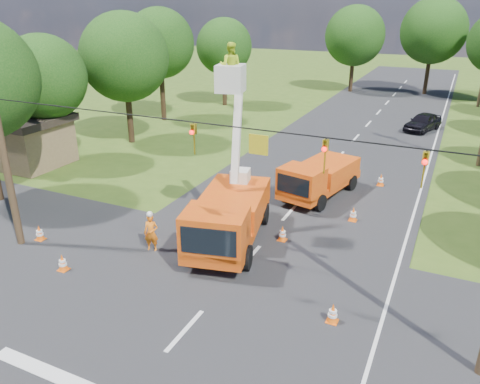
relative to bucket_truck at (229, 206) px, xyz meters
The scene contains 23 objects.
ground 14.29m from the bucket_truck, 84.54° to the left, with size 140.00×140.00×0.00m, color #365319.
road_main 14.29m from the bucket_truck, 84.54° to the left, with size 12.00×100.00×0.06m, color black.
road_cross 4.46m from the bucket_truck, 70.80° to the right, with size 56.00×10.00×0.07m, color black.
edge_line 15.84m from the bucket_truck, 63.80° to the left, with size 0.12×90.00×0.02m, color silver.
bucket_truck is the anchor object (origin of this frame).
second_truck 7.02m from the bucket_truck, 73.53° to the left, with size 3.25×5.96×2.12m.
ground_worker 3.41m from the bucket_truck, 143.63° to the right, with size 0.60×0.40×1.66m, color orange.
distant_car 24.52m from the bucket_truck, 76.54° to the left, with size 1.69×4.20×1.43m, color black.
traffic_cone_2 2.72m from the bucket_truck, 30.34° to the left, with size 0.38×0.38×0.71m.
traffic_cone_3 6.43m from the bucket_truck, 45.72° to the left, with size 0.38×0.38×0.71m.
traffic_cone_4 6.94m from the bucket_truck, 135.51° to the right, with size 0.38×0.38×0.71m.
traffic_cone_5 8.43m from the bucket_truck, 156.65° to the right, with size 0.38×0.38×0.71m.
traffic_cone_7 10.97m from the bucket_truck, 63.97° to the left, with size 0.38×0.38×0.71m.
traffic_cone_8 6.60m from the bucket_truck, 32.05° to the right, with size 0.38×0.38×0.71m.
pole_left 9.44m from the bucket_truck, 154.56° to the right, with size 0.30×0.30×9.00m.
signal_span 6.70m from the bucket_truck, 47.37° to the right, with size 18.00×0.29×1.07m.
shed 17.15m from the bucket_truck, 166.09° to the left, with size 5.50×4.50×3.15m.
tree_left_c 16.41m from the bucket_truck, 161.32° to the left, with size 5.20×5.20×8.06m.
tree_left_d 18.14m from the bucket_truck, 140.82° to the left, with size 6.20×6.20×9.24m.
tree_left_e 24.28m from the bucket_truck, 130.45° to the left, with size 5.80×5.80×9.41m.
tree_left_f 29.65m from the bucket_truck, 117.24° to the left, with size 5.40×5.40×8.40m.
tree_far_a 39.54m from the bucket_truck, 95.33° to the left, with size 6.60×6.60×9.50m.
tree_far_b 41.66m from the bucket_truck, 83.96° to the left, with size 7.00×7.00×10.32m.
Camera 1 is at (6.73, -10.20, 9.75)m, focal length 35.00 mm.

